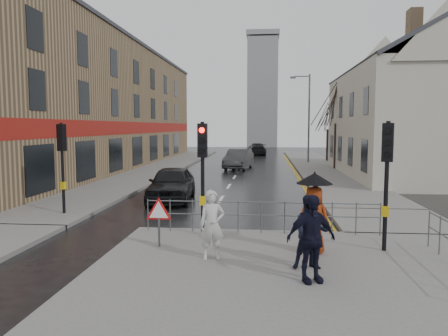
% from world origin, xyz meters
% --- Properties ---
extents(ground, '(120.00, 120.00, 0.00)m').
position_xyz_m(ground, '(0.00, 0.00, 0.00)').
color(ground, black).
rests_on(ground, ground).
extents(near_pavement, '(10.00, 9.00, 0.14)m').
position_xyz_m(near_pavement, '(3.00, -3.50, 0.07)').
color(near_pavement, '#605E5B').
rests_on(near_pavement, ground).
extents(left_pavement, '(4.00, 44.00, 0.14)m').
position_xyz_m(left_pavement, '(-6.50, 23.00, 0.07)').
color(left_pavement, '#605E5B').
rests_on(left_pavement, ground).
extents(right_pavement, '(4.00, 40.00, 0.14)m').
position_xyz_m(right_pavement, '(6.50, 25.00, 0.07)').
color(right_pavement, '#605E5B').
rests_on(right_pavement, ground).
extents(pavement_bridge_right, '(4.00, 4.20, 0.14)m').
position_xyz_m(pavement_bridge_right, '(6.50, 3.00, 0.07)').
color(pavement_bridge_right, '#605E5B').
rests_on(pavement_bridge_right, ground).
extents(building_left_terrace, '(8.00, 42.00, 10.00)m').
position_xyz_m(building_left_terrace, '(-12.00, 22.00, 5.00)').
color(building_left_terrace, '#937655').
rests_on(building_left_terrace, ground).
extents(building_right_cream, '(9.00, 16.40, 10.10)m').
position_xyz_m(building_right_cream, '(12.00, 18.00, 4.78)').
color(building_right_cream, '#B8B2A0').
rests_on(building_right_cream, ground).
extents(church_tower, '(5.00, 5.00, 18.00)m').
position_xyz_m(church_tower, '(1.50, 62.00, 9.00)').
color(church_tower, gray).
rests_on(church_tower, ground).
extents(traffic_signal_near_left, '(0.28, 0.27, 3.40)m').
position_xyz_m(traffic_signal_near_left, '(0.20, 0.20, 2.46)').
color(traffic_signal_near_left, black).
rests_on(traffic_signal_near_left, near_pavement).
extents(traffic_signal_near_right, '(0.34, 0.33, 3.40)m').
position_xyz_m(traffic_signal_near_right, '(5.20, -1.00, 2.46)').
color(traffic_signal_near_right, black).
rests_on(traffic_signal_near_right, near_pavement).
extents(traffic_signal_far_left, '(0.34, 0.33, 3.40)m').
position_xyz_m(traffic_signal_far_left, '(-5.50, 3.00, 2.46)').
color(traffic_signal_far_left, black).
rests_on(traffic_signal_far_left, left_pavement).
extents(guard_railing_front, '(7.14, 0.04, 1.00)m').
position_xyz_m(guard_railing_front, '(1.95, 0.60, 0.86)').
color(guard_railing_front, '#595B5E').
rests_on(guard_railing_front, near_pavement).
extents(warning_sign, '(0.80, 0.07, 1.35)m').
position_xyz_m(warning_sign, '(-0.80, -1.21, 1.04)').
color(warning_sign, '#595B5E').
rests_on(warning_sign, near_pavement).
extents(street_lamp, '(1.83, 0.25, 8.00)m').
position_xyz_m(street_lamp, '(5.82, 28.00, 4.71)').
color(street_lamp, '#595B5E').
rests_on(street_lamp, right_pavement).
extents(tree_near, '(2.40, 2.40, 6.58)m').
position_xyz_m(tree_near, '(7.50, 22.00, 5.14)').
color(tree_near, black).
rests_on(tree_near, right_pavement).
extents(tree_far, '(2.40, 2.40, 5.64)m').
position_xyz_m(tree_far, '(8.00, 30.00, 4.42)').
color(tree_far, black).
rests_on(tree_far, right_pavement).
extents(pedestrian_a, '(0.70, 0.54, 1.71)m').
position_xyz_m(pedestrian_a, '(0.77, -2.15, 0.99)').
color(pedestrian_a, beige).
rests_on(pedestrian_a, near_pavement).
extents(pedestrian_b, '(0.92, 0.76, 1.71)m').
position_xyz_m(pedestrian_b, '(3.11, -2.71, 1.00)').
color(pedestrian_b, black).
rests_on(pedestrian_b, near_pavement).
extents(pedestrian_with_umbrella, '(1.01, 0.96, 2.08)m').
position_xyz_m(pedestrian_with_umbrella, '(3.32, -1.36, 1.27)').
color(pedestrian_with_umbrella, maroon).
rests_on(pedestrian_with_umbrella, near_pavement).
extents(pedestrian_d, '(1.17, 0.80, 1.85)m').
position_xyz_m(pedestrian_d, '(3.02, -3.54, 1.07)').
color(pedestrian_d, black).
rests_on(pedestrian_d, near_pavement).
extents(car_parked, '(2.15, 4.74, 1.58)m').
position_xyz_m(car_parked, '(-2.20, 6.87, 0.79)').
color(car_parked, black).
rests_on(car_parked, ground).
extents(car_mid, '(2.33, 5.00, 1.59)m').
position_xyz_m(car_mid, '(-0.09, 22.44, 0.79)').
color(car_mid, '#424447').
rests_on(car_mid, ground).
extents(car_far, '(2.44, 5.03, 1.41)m').
position_xyz_m(car_far, '(1.05, 40.05, 0.71)').
color(car_far, black).
rests_on(car_far, ground).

